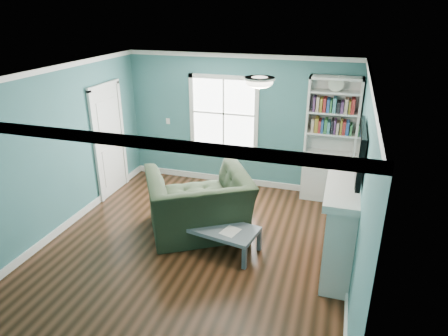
# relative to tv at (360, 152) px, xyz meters

# --- Properties ---
(floor) EXTENTS (5.00, 5.00, 0.00)m
(floor) POSITION_rel_tv_xyz_m (-2.20, -0.20, -1.72)
(floor) COLOR black
(floor) RESTS_ON ground
(room_walls) EXTENTS (5.00, 5.00, 5.00)m
(room_walls) POSITION_rel_tv_xyz_m (-2.20, -0.20, -0.14)
(room_walls) COLOR teal
(room_walls) RESTS_ON ground
(trim) EXTENTS (4.50, 5.00, 2.60)m
(trim) POSITION_rel_tv_xyz_m (-2.20, -0.20, -0.49)
(trim) COLOR white
(trim) RESTS_ON ground
(window) EXTENTS (1.40, 0.06, 1.50)m
(window) POSITION_rel_tv_xyz_m (-2.50, 2.29, -0.27)
(window) COLOR white
(window) RESTS_ON room_walls
(bookshelf) EXTENTS (0.90, 0.35, 2.31)m
(bookshelf) POSITION_rel_tv_xyz_m (-0.43, 2.10, -0.80)
(bookshelf) COLOR silver
(bookshelf) RESTS_ON ground
(fireplace) EXTENTS (0.44, 1.58, 1.30)m
(fireplace) POSITION_rel_tv_xyz_m (-0.12, 0.00, -1.09)
(fireplace) COLOR black
(fireplace) RESTS_ON ground
(tv) EXTENTS (0.06, 1.10, 0.65)m
(tv) POSITION_rel_tv_xyz_m (0.00, 0.00, 0.00)
(tv) COLOR black
(tv) RESTS_ON fireplace
(door) EXTENTS (0.12, 0.98, 2.17)m
(door) POSITION_rel_tv_xyz_m (-4.42, 1.20, -0.65)
(door) COLOR silver
(door) RESTS_ON ground
(ceiling_fixture) EXTENTS (0.38, 0.38, 0.15)m
(ceiling_fixture) POSITION_rel_tv_xyz_m (-1.30, -0.10, 0.82)
(ceiling_fixture) COLOR white
(ceiling_fixture) RESTS_ON room_walls
(light_switch) EXTENTS (0.08, 0.01, 0.12)m
(light_switch) POSITION_rel_tv_xyz_m (-3.70, 2.28, -0.52)
(light_switch) COLOR white
(light_switch) RESTS_ON room_walls
(recliner) EXTENTS (1.85, 1.67, 1.36)m
(recliner) POSITION_rel_tv_xyz_m (-2.29, 0.26, -1.05)
(recliner) COLOR black
(recliner) RESTS_ON ground
(coffee_table) EXTENTS (1.15, 0.77, 0.39)m
(coffee_table) POSITION_rel_tv_xyz_m (-1.79, -0.13, -1.39)
(coffee_table) COLOR #4F575F
(coffee_table) RESTS_ON ground
(paper_sheet) EXTENTS (0.30, 0.34, 0.00)m
(paper_sheet) POSITION_rel_tv_xyz_m (-1.63, -0.20, -1.34)
(paper_sheet) COLOR white
(paper_sheet) RESTS_ON coffee_table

